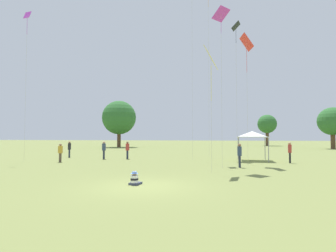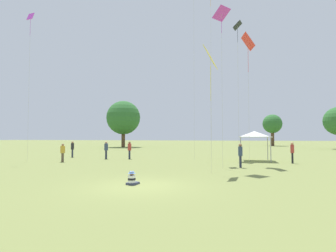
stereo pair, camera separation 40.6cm
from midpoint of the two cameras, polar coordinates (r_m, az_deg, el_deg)
name	(u,v)px [view 2 (the right image)]	position (r m, az deg, el deg)	size (l,w,h in m)	color
ground_plane	(140,186)	(12.02, -5.12, -12.93)	(300.00, 300.00, 0.00)	olive
seated_toddler	(132,179)	(12.40, -6.89, -11.41)	(0.54, 0.62, 0.62)	#383D56
person_standing_0	(130,148)	(26.43, -7.94, -4.86)	(0.39, 0.39, 1.75)	#282D42
person_standing_1	(240,153)	(19.55, 16.05, -5.68)	(0.42, 0.42, 1.72)	#282D42
person_standing_2	(72,148)	(30.05, -19.72, -4.45)	(0.34, 0.34, 1.73)	#282D42
person_standing_3	(106,148)	(26.80, -12.89, -4.79)	(0.45, 0.45, 1.76)	#282D42
person_standing_5	(63,151)	(24.80, -21.52, -5.12)	(0.55, 0.55, 1.61)	brown
person_standing_6	(292,150)	(24.21, 25.87, -4.77)	(0.33, 0.33, 1.78)	black
canopy_tent	(254,134)	(25.52, 18.75, -1.76)	(2.86, 2.86, 2.73)	white
kite_0	(248,44)	(23.05, 17.52, 16.67)	(1.04, 1.48, 10.43)	red
kite_4	(221,18)	(20.55, 12.16, 22.04)	(1.35, 1.38, 11.32)	#B738C6
kite_5	(238,32)	(24.76, 15.39, 19.15)	(0.82, 0.96, 12.10)	#1E2328
kite_6	(30,26)	(28.55, -27.42, 18.72)	(0.74, 0.37, 13.61)	#B738C6
kite_7	(211,59)	(16.93, 9.94, 14.13)	(0.83, 1.49, 7.75)	yellow
distant_tree_0	(123,118)	(57.15, -9.49, 1.77)	(7.21, 7.21, 9.95)	brown
distant_tree_1	(272,124)	(69.77, 21.92, 0.38)	(4.64, 4.64, 7.77)	brown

